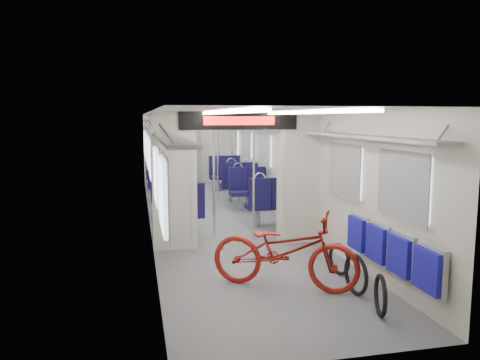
{
  "coord_description": "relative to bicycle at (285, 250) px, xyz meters",
  "views": [
    {
      "loc": [
        -1.67,
        -9.74,
        2.2
      ],
      "look_at": [
        0.08,
        -1.81,
        1.11
      ],
      "focal_mm": 35.0,
      "sensor_mm": 36.0,
      "label": 1
    }
  ],
  "objects": [
    {
      "name": "carriage",
      "position": [
        -0.15,
        3.89,
        1.0
      ],
      "size": [
        12.0,
        12.02,
        2.31
      ],
      "color": "#515456",
      "rests_on": "ground"
    },
    {
      "name": "bicycle",
      "position": [
        0.0,
        0.0,
        0.0
      ],
      "size": [
        2.0,
        1.53,
        1.01
      ],
      "primitive_type": "imported",
      "rotation": [
        0.0,
        0.0,
        1.05
      ],
      "color": "maroon",
      "rests_on": "ground"
    },
    {
      "name": "flip_bench",
      "position": [
        1.2,
        -0.49,
        0.07
      ],
      "size": [
        0.12,
        2.13,
        0.54
      ],
      "color": "gray",
      "rests_on": "carriage"
    },
    {
      "name": "bike_hoop_a",
      "position": [
        0.78,
        -1.07,
        -0.29
      ],
      "size": [
        0.18,
        0.48,
        0.48
      ],
      "primitive_type": "torus",
      "rotation": [
        1.57,
        0.0,
        1.29
      ],
      "color": "black",
      "rests_on": "ground"
    },
    {
      "name": "bike_hoop_b",
      "position": [
        0.8,
        -0.42,
        -0.27
      ],
      "size": [
        0.09,
        0.53,
        0.53
      ],
      "primitive_type": "torus",
      "rotation": [
        1.57,
        0.0,
        1.66
      ],
      "color": "black",
      "rests_on": "ground"
    },
    {
      "name": "bike_hoop_c",
      "position": [
        0.91,
        0.32,
        -0.3
      ],
      "size": [
        0.15,
        0.46,
        0.46
      ],
      "primitive_type": "torus",
      "rotation": [
        1.57,
        0.0,
        1.8
      ],
      "color": "black",
      "rests_on": "ground"
    },
    {
      "name": "seat_bay_near_left",
      "position": [
        -1.09,
        3.89,
        0.05
      ],
      "size": [
        0.92,
        2.14,
        1.12
      ],
      "color": "black",
      "rests_on": "ground"
    },
    {
      "name": "seat_bay_near_right",
      "position": [
        0.78,
        4.34,
        0.05
      ],
      "size": [
        0.93,
        2.15,
        1.12
      ],
      "color": "black",
      "rests_on": "ground"
    },
    {
      "name": "seat_bay_far_left",
      "position": [
        -1.09,
        7.86,
        0.07
      ],
      "size": [
        0.96,
        2.29,
        1.17
      ],
      "color": "black",
      "rests_on": "ground"
    },
    {
      "name": "seat_bay_far_right",
      "position": [
        0.78,
        7.32,
        0.07
      ],
      "size": [
        0.96,
        2.3,
        1.17
      ],
      "color": "black",
      "rests_on": "ground"
    },
    {
      "name": "stanchion_near_left",
      "position": [
        -0.46,
        2.79,
        0.64
      ],
      "size": [
        0.05,
        0.05,
        2.3
      ],
      "primitive_type": "cylinder",
      "color": "silver",
      "rests_on": "ground"
    },
    {
      "name": "stanchion_near_right",
      "position": [
        0.22,
        2.51,
        0.64
      ],
      "size": [
        0.04,
        0.04,
        2.3
      ],
      "primitive_type": "cylinder",
      "color": "silver",
      "rests_on": "ground"
    },
    {
      "name": "stanchion_far_left",
      "position": [
        -0.51,
        5.76,
        0.64
      ],
      "size": [
        0.04,
        0.04,
        2.3
      ],
      "primitive_type": "cylinder",
      "color": "silver",
      "rests_on": "ground"
    },
    {
      "name": "stanchion_far_right",
      "position": [
        0.14,
        5.9,
        0.64
      ],
      "size": [
        0.04,
        0.04,
        2.3
      ],
      "primitive_type": "cylinder",
      "color": "silver",
      "rests_on": "ground"
    }
  ]
}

